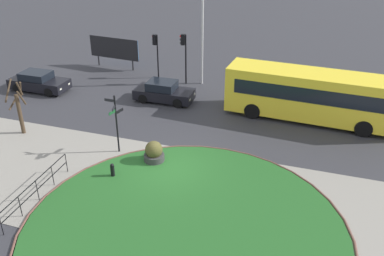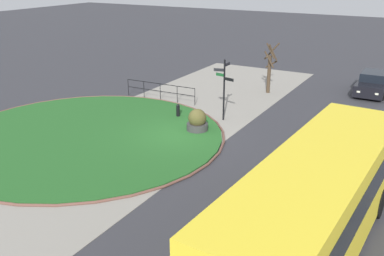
# 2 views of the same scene
# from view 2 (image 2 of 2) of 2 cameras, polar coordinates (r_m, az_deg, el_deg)

# --- Properties ---
(ground) EXTENTS (120.00, 120.00, 0.00)m
(ground) POSITION_cam_2_polar(r_m,az_deg,el_deg) (21.24, -1.65, -1.07)
(ground) COLOR #333338
(sidewalk_paving) EXTENTS (32.00, 8.20, 0.02)m
(sidewalk_paving) POSITION_cam_2_polar(r_m,az_deg,el_deg) (22.22, -5.84, -0.16)
(sidewalk_paving) COLOR gray
(sidewalk_paving) RESTS_ON ground
(grass_island) EXTENTS (13.14, 13.14, 0.10)m
(grass_island) POSITION_cam_2_polar(r_m,az_deg,el_deg) (21.85, -13.56, -0.90)
(grass_island) COLOR #235B23
(grass_island) RESTS_ON ground
(grass_kerb_ring) EXTENTS (13.45, 13.45, 0.11)m
(grass_kerb_ring) POSITION_cam_2_polar(r_m,az_deg,el_deg) (21.84, -13.56, -0.89)
(grass_kerb_ring) COLOR brown
(grass_kerb_ring) RESTS_ON ground
(signpost_directional) EXTENTS (0.73, 1.13, 3.28)m
(signpost_directional) POSITION_cam_2_polar(r_m,az_deg,el_deg) (22.95, 4.18, 5.60)
(signpost_directional) COLOR black
(signpost_directional) RESTS_ON ground
(bollard_foreground) EXTENTS (0.20, 0.20, 0.77)m
(bollard_foreground) POSITION_cam_2_polar(r_m,az_deg,el_deg) (23.70, -1.83, 2.25)
(bollard_foreground) COLOR black
(bollard_foreground) RESTS_ON ground
(railing_grass_edge) EXTENTS (0.19, 4.79, 1.05)m
(railing_grass_edge) POSITION_cam_2_polar(r_m,az_deg,el_deg) (26.84, -4.15, 5.01)
(railing_grass_edge) COLOR black
(railing_grass_edge) RESTS_ON ground
(bus_yellow) EXTENTS (10.27, 3.00, 3.05)m
(bus_yellow) POSITION_cam_2_polar(r_m,az_deg,el_deg) (12.56, 15.78, -9.63)
(bus_yellow) COLOR yellow
(bus_yellow) RESTS_ON ground
(car_near_lane) EXTENTS (4.01, 1.83, 1.39)m
(car_near_lane) POSITION_cam_2_polar(r_m,az_deg,el_deg) (21.63, 21.64, -0.34)
(car_near_lane) COLOR black
(car_near_lane) RESTS_ON ground
(car_far_lane) EXTENTS (4.28, 1.82, 1.38)m
(car_far_lane) POSITION_cam_2_polar(r_m,az_deg,el_deg) (30.57, 22.46, 5.36)
(car_far_lane) COLOR black
(car_far_lane) RESTS_ON ground
(planter_near_signpost) EXTENTS (1.06, 1.06, 1.17)m
(planter_near_signpost) POSITION_cam_2_polar(r_m,az_deg,el_deg) (21.63, 0.69, 0.81)
(planter_near_signpost) COLOR #383838
(planter_near_signpost) RESTS_ON ground
(street_tree_bare) EXTENTS (1.01, 1.01, 3.26)m
(street_tree_bare) POSITION_cam_2_polar(r_m,az_deg,el_deg) (28.59, 10.05, 7.64)
(street_tree_bare) COLOR #423323
(street_tree_bare) RESTS_ON ground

